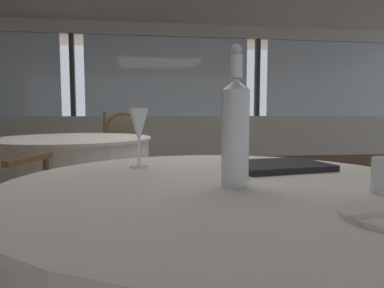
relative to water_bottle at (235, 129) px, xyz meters
The scene contains 7 objects.
ground_plane 2.12m from the water_bottle, 81.70° to the left, with size 15.27×15.27×0.00m, color brown.
window_wall_far 6.25m from the water_bottle, 87.45° to the left, with size 11.75×0.14×2.68m.
water_bottle is the anchor object (origin of this frame).
wine_glass 0.42m from the water_bottle, 127.42° to the left, with size 0.07×0.07×0.21m.
menu_book 0.35m from the water_bottle, 48.19° to the left, with size 0.32×0.23×0.02m, color black.
background_table_0 2.09m from the water_bottle, 112.53° to the left, with size 1.20×1.20×0.73m.
dining_chair_0_0 2.91m from the water_bottle, 99.69° to the left, with size 0.62×0.57×0.93m.
Camera 1 is at (-0.52, -2.79, 0.93)m, focal length 32.75 mm.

